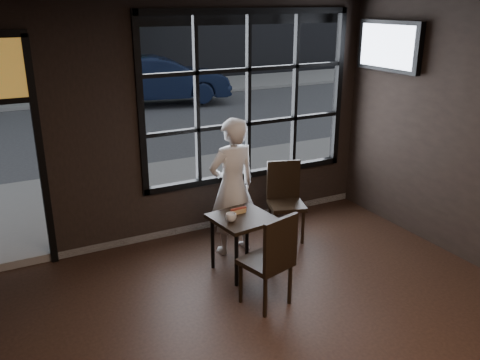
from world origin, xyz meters
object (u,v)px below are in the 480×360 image
man (232,187)px  chair_near (266,259)px  navy_car (160,79)px  cafe_table (242,244)px

man → chair_near: bearing=74.8°
chair_near → navy_car: 11.18m
cafe_table → man: man is taller
chair_near → navy_car: navy_car is taller
navy_car → cafe_table: bearing=177.7°
cafe_table → navy_car: size_ratio=0.17×
cafe_table → man: (0.13, 0.51, 0.52)m
man → navy_car: size_ratio=0.42×
man → navy_car: 9.92m
cafe_table → chair_near: chair_near is taller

